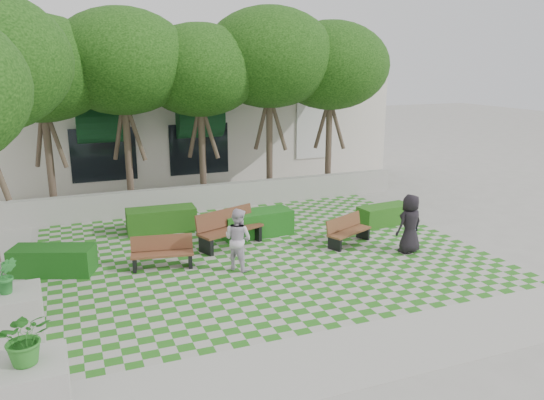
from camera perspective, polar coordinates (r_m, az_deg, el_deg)
name	(u,v)px	position (r m, az deg, el deg)	size (l,w,h in m)	color
ground	(275,265)	(14.32, 0.35, -7.03)	(90.00, 90.00, 0.00)	gray
lawn	(262,253)	(15.18, -1.07, -5.72)	(12.00, 12.00, 0.00)	#2B721E
sidewalk_south	(368,351)	(10.53, 10.31, -15.70)	(16.00, 2.00, 0.01)	#9E9B93
retaining_wall	(213,196)	(19.80, -6.36, 0.40)	(15.00, 0.36, 0.90)	#9E9B93
bench_east	(348,231)	(15.97, 8.15, -3.32)	(1.67, 1.14, 0.84)	brown
bench_mid	(229,229)	(15.67, -4.63, -3.13)	(2.16, 1.38, 1.08)	#532F1C
bench_west	(162,253)	(14.32, -11.72, -5.59)	(1.68, 0.80, 0.85)	brown
hedge_east	(385,215)	(18.13, 12.03, -1.58)	(1.85, 0.74, 0.65)	#205316
hedge_midright	(256,223)	(16.59, -1.69, -2.54)	(2.22, 0.89, 0.78)	#165216
hedge_midleft	(161,220)	(17.38, -11.82, -2.09)	(2.17, 0.87, 0.76)	#1E4D14
hedge_west	(53,260)	(14.77, -22.49, -6.03)	(2.04, 0.82, 0.71)	#134612
planter_front	(31,380)	(8.94, -24.52, -17.23)	(1.06, 1.06, 1.87)	#9E9B93
planter_back	(12,316)	(11.43, -26.18, -11.17)	(1.12, 1.12, 1.80)	#9E9B93
person_blue	(411,225)	(15.77, 14.69, -2.58)	(0.55, 0.36, 1.50)	#709FCC
person_dark	(410,224)	(15.49, 14.61, -2.50)	(0.83, 0.54, 1.70)	black
person_white	(238,239)	(13.84, -3.68, -4.22)	(0.80, 0.62, 1.65)	silver
tree_row	(157,65)	(18.56, -12.29, 13.98)	(17.70, 13.40, 7.41)	#47382B
building	(188,119)	(27.21, -9.03, 8.61)	(18.00, 8.92, 5.15)	beige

